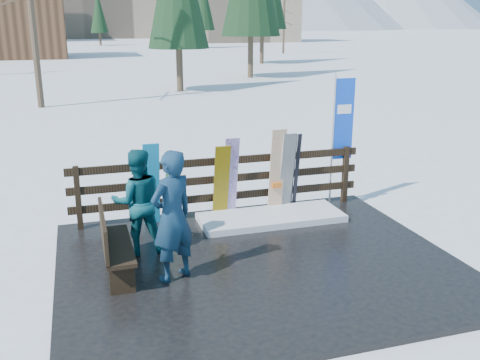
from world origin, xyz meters
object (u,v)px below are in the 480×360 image
object	(u,v)px
snowboard_2	(221,182)
person_front	(172,216)
bench	(112,242)
snowboard_4	(287,173)
snowboard_5	(277,171)
person_back	(138,202)
snowboard_1	(173,188)
snowboard_0	(152,185)
snowboard_3	(230,178)
rental_flag	(341,124)

from	to	relation	value
snowboard_2	person_front	world-z (taller)	person_front
bench	person_front	world-z (taller)	person_front
snowboard_4	snowboard_5	size ratio (longest dim) A/B	0.95
bench	snowboard_4	distance (m)	3.86
snowboard_4	person_front	size ratio (longest dim) A/B	0.84
bench	person_back	bearing A→B (deg)	57.78
snowboard_4	person_front	xyz separation A→B (m)	(-2.58, -2.16, 0.16)
person_front	snowboard_2	bearing A→B (deg)	-149.34
snowboard_1	snowboard_2	size ratio (longest dim) A/B	0.97
snowboard_1	snowboard_2	distance (m)	0.90
snowboard_0	person_front	world-z (taller)	person_front
snowboard_3	snowboard_4	distance (m)	1.12
snowboard_3	person_back	size ratio (longest dim) A/B	0.94
snowboard_4	snowboard_5	world-z (taller)	snowboard_5
snowboard_4	snowboard_5	bearing A→B (deg)	-180.00
snowboard_1	snowboard_3	size ratio (longest dim) A/B	0.89
rental_flag	person_back	bearing A→B (deg)	-162.18
snowboard_3	person_back	world-z (taller)	person_back
snowboard_1	snowboard_4	xyz separation A→B (m)	(2.20, 0.00, 0.10)
snowboard_0	snowboard_3	xyz separation A→B (m)	(1.45, 0.00, 0.00)
snowboard_4	person_back	distance (m)	3.13
snowboard_4	snowboard_5	distance (m)	0.21
snowboard_3	snowboard_4	world-z (taller)	snowboard_4
rental_flag	snowboard_3	bearing A→B (deg)	-173.45
snowboard_5	person_front	distance (m)	3.22
snowboard_2	snowboard_5	size ratio (longest dim) A/B	0.87
snowboard_2	person_back	xyz separation A→B (m)	(-1.64, -1.07, 0.13)
snowboard_0	person_back	world-z (taller)	person_back
snowboard_5	person_back	size ratio (longest dim) A/B	0.99
bench	snowboard_1	xyz separation A→B (m)	(1.21, 1.81, 0.17)
bench	snowboard_0	bearing A→B (deg)	65.35
snowboard_0	snowboard_3	distance (m)	1.45
bench	snowboard_0	world-z (taller)	snowboard_0
snowboard_1	person_front	bearing A→B (deg)	-100.10
rental_flag	person_back	world-z (taller)	rental_flag
snowboard_2	rental_flag	distance (m)	2.69
snowboard_2	snowboard_3	size ratio (longest dim) A/B	0.91
snowboard_0	snowboard_4	bearing A→B (deg)	0.00
snowboard_5	snowboard_3	bearing A→B (deg)	180.00
snowboard_2	snowboard_4	size ratio (longest dim) A/B	0.91
snowboard_5	person_back	distance (m)	2.94
snowboard_5	bench	bearing A→B (deg)	-150.51
snowboard_5	snowboard_2	bearing A→B (deg)	180.00
snowboard_0	rental_flag	bearing A→B (deg)	4.06
bench	snowboard_4	bearing A→B (deg)	28.02
snowboard_0	bench	bearing A→B (deg)	-114.65
snowboard_4	snowboard_5	xyz separation A→B (m)	(-0.20, -0.00, 0.04)
snowboard_1	snowboard_5	size ratio (longest dim) A/B	0.85
snowboard_0	snowboard_4	xyz separation A→B (m)	(2.57, 0.00, 0.01)
bench	rental_flag	xyz separation A→B (m)	(4.64, 2.08, 1.09)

